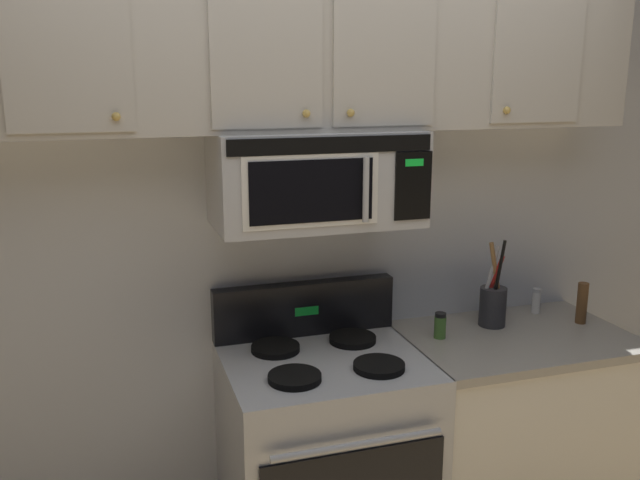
{
  "coord_description": "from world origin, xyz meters",
  "views": [
    {
      "loc": [
        -0.74,
        -1.85,
        1.94
      ],
      "look_at": [
        0.0,
        0.49,
        1.35
      ],
      "focal_mm": 38.14,
      "sensor_mm": 36.0,
      "label": 1
    }
  ],
  "objects": [
    {
      "name": "back_wall",
      "position": [
        0.0,
        0.79,
        1.35
      ],
      "size": [
        5.2,
        0.1,
        2.7
      ],
      "primitive_type": "cube",
      "color": "silver",
      "rests_on": "ground_plane"
    },
    {
      "name": "stove_range",
      "position": [
        0.0,
        0.42,
        0.47
      ],
      "size": [
        0.76,
        0.69,
        1.12
      ],
      "color": "#B7BABF",
      "rests_on": "ground_plane"
    },
    {
      "name": "over_range_microwave",
      "position": [
        -0.0,
        0.54,
        1.58
      ],
      "size": [
        0.76,
        0.43,
        0.35
      ],
      "color": "#B7BABF"
    },
    {
      "name": "upper_cabinets",
      "position": [
        -0.0,
        0.57,
        2.02
      ],
      "size": [
        2.5,
        0.36,
        0.55
      ],
      "color": "#BCB7AD"
    },
    {
      "name": "counter_segment",
      "position": [
        0.84,
        0.43,
        0.45
      ],
      "size": [
        0.93,
        0.65,
        0.9
      ],
      "color": "white",
      "rests_on": "ground_plane"
    },
    {
      "name": "utensil_crock_charcoal",
      "position": [
        0.8,
        0.55,
        1.0
      ],
      "size": [
        0.11,
        0.11,
        0.38
      ],
      "color": "#2D2D33",
      "rests_on": "counter_segment"
    },
    {
      "name": "salt_shaker",
      "position": [
        1.07,
        0.63,
        0.96
      ],
      "size": [
        0.04,
        0.04,
        0.11
      ],
      "color": "white",
      "rests_on": "counter_segment"
    },
    {
      "name": "pepper_mill",
      "position": [
        1.18,
        0.46,
        0.99
      ],
      "size": [
        0.05,
        0.05,
        0.18
      ],
      "primitive_type": "cylinder",
      "color": "brown",
      "rests_on": "counter_segment"
    },
    {
      "name": "spice_jar",
      "position": [
        0.52,
        0.49,
        0.95
      ],
      "size": [
        0.05,
        0.05,
        0.11
      ],
      "color": "#4C7F33",
      "rests_on": "counter_segment"
    }
  ]
}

